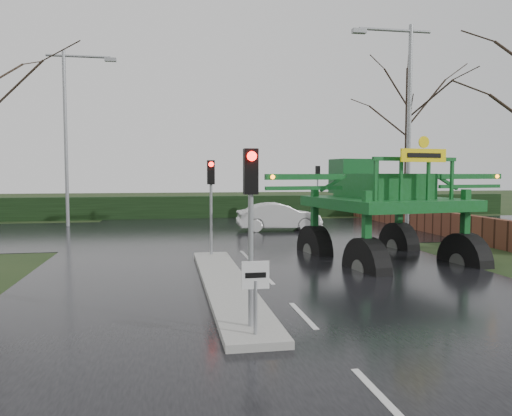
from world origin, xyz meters
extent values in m
plane|color=black|center=(0.00, 0.00, 0.00)|extent=(140.00, 140.00, 0.00)
cube|color=black|center=(0.00, 10.00, 0.00)|extent=(14.00, 80.00, 0.02)
cube|color=black|center=(0.00, 16.00, 0.01)|extent=(80.00, 12.00, 0.02)
cube|color=gray|center=(-1.30, 3.00, 0.09)|extent=(1.20, 10.00, 0.16)
cube|color=black|center=(0.00, 24.00, 0.75)|extent=(44.00, 0.90, 1.50)
cube|color=#592D1E|center=(10.50, 16.00, 0.60)|extent=(0.40, 20.00, 1.20)
cylinder|color=gray|center=(-1.30, -1.50, 0.65)|extent=(0.07, 0.07, 1.00)
cube|color=silver|center=(-1.30, -1.50, 1.25)|extent=(0.50, 0.04, 0.50)
cube|color=black|center=(-1.30, -1.52, 1.25)|extent=(0.38, 0.01, 0.10)
cylinder|color=gray|center=(-1.30, -1.00, 1.75)|extent=(0.10, 0.10, 3.50)
cube|color=black|center=(-1.30, -1.00, 3.10)|extent=(0.26, 0.22, 0.85)
sphere|color=#FF0C07|center=(-1.30, -1.13, 3.38)|extent=(0.18, 0.18, 0.18)
cylinder|color=gray|center=(-1.30, 7.50, 1.75)|extent=(0.10, 0.10, 3.50)
cube|color=black|center=(-1.30, 7.50, 3.10)|extent=(0.26, 0.22, 0.85)
sphere|color=#FF0C07|center=(-1.30, 7.37, 3.38)|extent=(0.18, 0.18, 0.18)
cylinder|color=gray|center=(6.50, 20.00, 1.75)|extent=(0.10, 0.10, 3.50)
cube|color=black|center=(6.50, 20.00, 3.10)|extent=(0.26, 0.22, 0.85)
sphere|color=#FF0C07|center=(6.50, 20.13, 3.38)|extent=(0.18, 0.18, 0.18)
cylinder|color=gray|center=(8.50, 12.00, 5.00)|extent=(0.20, 0.20, 10.00)
cylinder|color=gray|center=(7.70, 12.00, 9.70)|extent=(3.52, 0.14, 0.14)
cube|color=gray|center=(5.94, 12.00, 9.58)|extent=(0.65, 0.30, 0.20)
cylinder|color=gray|center=(-8.50, 20.00, 5.00)|extent=(0.20, 0.20, 10.00)
cylinder|color=gray|center=(-7.70, 20.00, 9.70)|extent=(3.52, 0.14, 0.14)
cube|color=gray|center=(-5.94, 20.00, 9.58)|extent=(0.65, 0.30, 0.20)
cylinder|color=black|center=(13.00, 21.00, 5.00)|extent=(0.32, 0.32, 10.00)
cone|color=black|center=(13.00, 21.00, 10.80)|extent=(0.24, 0.24, 2.50)
cylinder|color=black|center=(1.15, 6.08, 1.05)|extent=(0.88, 2.17, 2.11)
cylinder|color=#595B56|center=(1.15, 6.08, 1.05)|extent=(0.72, 0.82, 0.74)
cube|color=#0E4E17|center=(1.15, 6.08, 2.37)|extent=(0.26, 0.26, 2.42)
cylinder|color=black|center=(4.90, 6.64, 1.05)|extent=(0.88, 2.17, 2.11)
cylinder|color=#595B56|center=(4.90, 6.64, 1.05)|extent=(0.72, 0.82, 0.74)
cube|color=#0E4E17|center=(4.90, 6.64, 2.37)|extent=(0.26, 0.26, 2.42)
cylinder|color=black|center=(1.71, 2.33, 1.05)|extent=(0.88, 2.17, 2.11)
cylinder|color=#595B56|center=(1.71, 2.33, 1.05)|extent=(0.72, 0.82, 0.74)
cube|color=#0E4E17|center=(1.71, 2.33, 2.37)|extent=(0.26, 0.26, 2.42)
cylinder|color=black|center=(5.46, 2.89, 1.05)|extent=(0.88, 2.17, 2.11)
cylinder|color=#595B56|center=(5.46, 2.89, 1.05)|extent=(0.72, 0.82, 0.74)
cube|color=#0E4E17|center=(5.46, 2.89, 2.37)|extent=(0.26, 0.26, 2.42)
cube|color=#0E4E17|center=(3.31, 4.49, 3.05)|extent=(5.12, 5.65, 0.37)
cube|color=#0E4E17|center=(3.27, 4.70, 3.63)|extent=(2.76, 3.47, 0.95)
cube|color=#10471E|center=(2.96, 6.78, 4.00)|extent=(1.75, 1.48, 1.37)
cube|color=#0E4E17|center=(3.55, 2.82, 4.58)|extent=(3.14, 0.59, 0.13)
cube|color=#0E4E17|center=(0.03, 3.58, 4.00)|extent=(2.74, 0.59, 0.19)
sphere|color=orange|center=(-1.10, 3.30, 4.00)|extent=(0.15, 0.15, 0.15)
cube|color=#0E4E17|center=(6.70, 4.57, 4.00)|extent=(2.74, 0.59, 0.19)
sphere|color=orange|center=(7.86, 4.63, 4.00)|extent=(0.15, 0.15, 0.15)
cube|color=yellow|center=(3.62, 2.40, 4.69)|extent=(1.68, 0.31, 0.42)
cube|color=black|center=(3.62, 2.40, 4.69)|extent=(1.25, 0.20, 0.15)
cylinder|color=yellow|center=(3.62, 2.40, 5.11)|extent=(0.38, 0.10, 0.38)
imported|color=silver|center=(3.03, 15.70, 0.00)|extent=(4.46, 1.62, 1.46)
camera|label=1|loc=(-2.84, -10.17, 3.07)|focal=35.00mm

